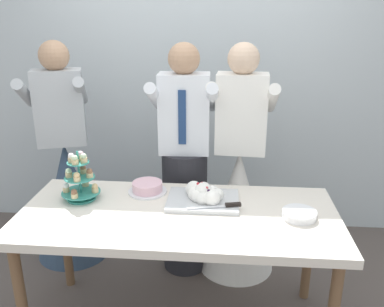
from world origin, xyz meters
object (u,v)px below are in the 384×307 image
object	(u,v)px
person_groom	(185,175)
person_bride	(238,196)
cupcake_stand	(80,180)
round_cake	(147,188)
main_cake_tray	(203,196)
person_guest	(68,185)
plate_stack	(299,214)
dessert_table	(178,224)

from	to	relation	value
person_groom	person_bride	bearing A→B (deg)	4.69
cupcake_stand	round_cake	bearing A→B (deg)	18.81
cupcake_stand	person_groom	bearing A→B (deg)	41.12
main_cake_tray	person_guest	bearing A→B (deg)	151.16
plate_stack	person_bride	distance (m)	0.76
plate_stack	round_cake	size ratio (longest dim) A/B	0.80
cupcake_stand	main_cake_tray	size ratio (longest dim) A/B	0.70
person_guest	person_bride	bearing A→B (deg)	-3.20
main_cake_tray	person_groom	xyz separation A→B (m)	(-0.16, 0.48, -0.07)
dessert_table	main_cake_tray	xyz separation A→B (m)	(0.13, 0.14, 0.12)
cupcake_stand	main_cake_tray	distance (m)	0.74
person_bride	plate_stack	bearing A→B (deg)	-64.89
dessert_table	cupcake_stand	distance (m)	0.64
cupcake_stand	round_cake	world-z (taller)	cupcake_stand
dessert_table	person_groom	xyz separation A→B (m)	(-0.03, 0.62, 0.05)
dessert_table	cupcake_stand	world-z (taller)	cupcake_stand
plate_stack	person_groom	size ratio (longest dim) A/B	0.12
cupcake_stand	dessert_table	bearing A→B (deg)	-11.34
dessert_table	round_cake	bearing A→B (deg)	131.63
plate_stack	person_guest	distance (m)	1.78
person_groom	plate_stack	bearing A→B (deg)	-42.29
main_cake_tray	person_guest	distance (m)	1.24
plate_stack	person_groom	distance (m)	0.94
plate_stack	person_bride	world-z (taller)	person_bride
cupcake_stand	plate_stack	xyz separation A→B (m)	(1.27, -0.13, -0.10)
person_groom	person_guest	distance (m)	0.93
cupcake_stand	round_cake	distance (m)	0.41
person_bride	person_guest	world-z (taller)	same
main_cake_tray	round_cake	bearing A→B (deg)	162.51
cupcake_stand	person_groom	distance (m)	0.78
person_groom	person_bride	distance (m)	0.42
dessert_table	person_groom	distance (m)	0.62
person_bride	dessert_table	bearing A→B (deg)	-118.74
cupcake_stand	round_cake	xyz separation A→B (m)	(0.38, 0.13, -0.09)
main_cake_tray	dessert_table	bearing A→B (deg)	-134.54
dessert_table	person_bride	world-z (taller)	person_bride
main_cake_tray	person_groom	world-z (taller)	person_groom
cupcake_stand	person_bride	distance (m)	1.14
round_cake	person_groom	xyz separation A→B (m)	(0.20, 0.37, -0.06)
plate_stack	person_guest	bearing A→B (deg)	155.34
main_cake_tray	round_cake	xyz separation A→B (m)	(-0.36, 0.11, -0.01)
main_cake_tray	person_guest	world-z (taller)	person_guest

